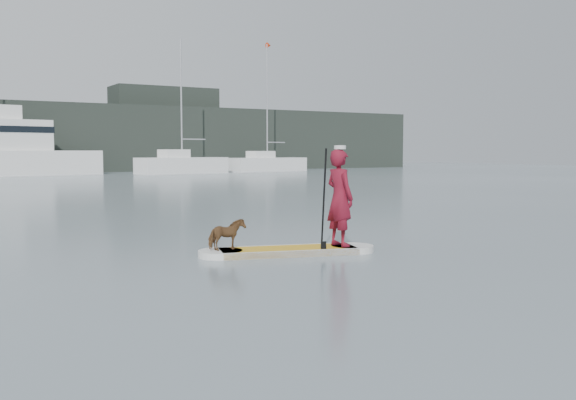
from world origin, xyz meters
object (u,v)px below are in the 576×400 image
sailboat_e (181,164)px  sailboat_f (267,163)px  paddler (340,198)px  motor_yacht_a (14,150)px  dog (227,235)px  paddleboard (288,251)px

sailboat_e → sailboat_f: (8.85, 1.51, -0.00)m
paddler → sailboat_f: 46.82m
sailboat_e → paddler: bearing=-116.5°
motor_yacht_a → dog: bearing=-102.5°
sailboat_e → motor_yacht_a: bearing=159.7°
paddleboard → paddler: 1.38m
dog → sailboat_f: (23.40, 41.06, 0.38)m
paddleboard → sailboat_e: bearing=87.8°
paddleboard → dog: bearing=-180.0°
paddler → motor_yacht_a: bearing=-3.0°
sailboat_e → sailboat_f: size_ratio=0.94×
paddler → sailboat_f: bearing=-30.1°
sailboat_f → motor_yacht_a: 21.37m
dog → motor_yacht_a: (2.08, 41.99, 1.55)m
dog → sailboat_f: 47.26m
dog → motor_yacht_a: 42.07m
paddler → motor_yacht_a: motor_yacht_a is taller
sailboat_f → paddler: bearing=-127.6°
dog → sailboat_e: sailboat_e is taller
paddler → paddleboard: bearing=70.6°
dog → sailboat_f: bearing=-34.9°
sailboat_f → motor_yacht_a: (-21.32, 0.93, 1.17)m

